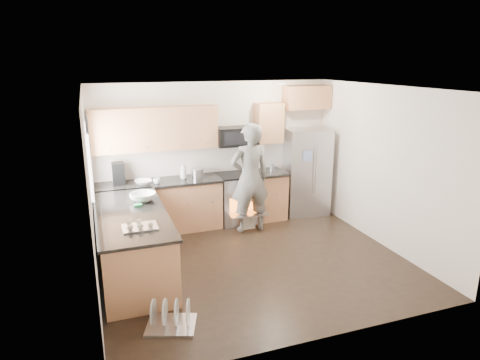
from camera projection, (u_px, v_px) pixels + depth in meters
name	position (u px, v px, depth m)	size (l,w,h in m)	color
ground	(254.00, 261.00, 6.54)	(4.50, 4.50, 0.00)	black
room_shell	(252.00, 154.00, 6.08)	(4.54, 4.04, 2.62)	silver
back_cabinet_run	(188.00, 176.00, 7.67)	(4.45, 0.64, 2.50)	#A76D43
peninsula	(133.00, 243.00, 6.07)	(0.96, 2.36, 1.05)	#A76D43
stove_range	(239.00, 187.00, 8.00)	(0.76, 0.97, 1.79)	#B7B7BC
refrigerator	(306.00, 172.00, 8.42)	(0.91, 0.76, 1.69)	#B7B7BC
person	(250.00, 178.00, 7.48)	(0.71, 0.47, 1.95)	slate
dish_rack	(171.00, 319.00, 4.92)	(0.67, 0.60, 0.34)	#B7B7BC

